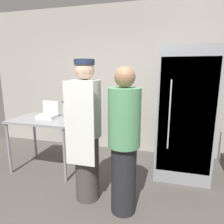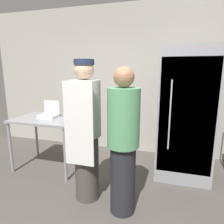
{
  "view_description": "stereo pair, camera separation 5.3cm",
  "coord_description": "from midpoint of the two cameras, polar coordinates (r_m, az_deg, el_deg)",
  "views": [
    {
      "loc": [
        0.59,
        -1.68,
        1.65
      ],
      "look_at": [
        -0.08,
        0.79,
        1.1
      ],
      "focal_mm": 32.0,
      "sensor_mm": 36.0,
      "label": 1
    },
    {
      "loc": [
        0.64,
        -1.66,
        1.65
      ],
      "look_at": [
        -0.08,
        0.79,
        1.1
      ],
      "focal_mm": 32.0,
      "sensor_mm": 36.0,
      "label": 2
    }
  ],
  "objects": [
    {
      "name": "blender_pitcher",
      "position": [
        3.42,
        -12.48,
        0.57
      ],
      "size": [
        0.12,
        0.12,
        0.27
      ],
      "color": "#99999E",
      "rests_on": "prep_counter"
    },
    {
      "name": "donut_box",
      "position": [
        3.47,
        -17.23,
        -0.74
      ],
      "size": [
        0.29,
        0.23,
        0.27
      ],
      "color": "white",
      "rests_on": "prep_counter"
    },
    {
      "name": "refrigerator",
      "position": [
        3.2,
        20.6,
        -0.71
      ],
      "size": [
        0.8,
        0.69,
        1.97
      ],
      "color": "gray",
      "rests_on": "ground_plane"
    },
    {
      "name": "prep_counter",
      "position": [
        3.47,
        -17.52,
        -3.23
      ],
      "size": [
        1.06,
        0.74,
        0.87
      ],
      "color": "gray",
      "rests_on": "ground_plane"
    },
    {
      "name": "person_customer",
      "position": [
        2.25,
        3.89,
        -8.6
      ],
      "size": [
        0.36,
        0.36,
        1.69
      ],
      "color": "#232328",
      "rests_on": "ground_plane"
    },
    {
      "name": "person_baker",
      "position": [
        2.48,
        -6.91,
        -5.23
      ],
      "size": [
        0.37,
        0.39,
        1.77
      ],
      "color": "#47423D",
      "rests_on": "ground_plane"
    },
    {
      "name": "back_wall",
      "position": [
        4.02,
        7.61,
        8.85
      ],
      "size": [
        6.4,
        0.12,
        2.87
      ],
      "primitive_type": "cube",
      "color": "#ADA89E",
      "rests_on": "ground_plane"
    }
  ]
}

